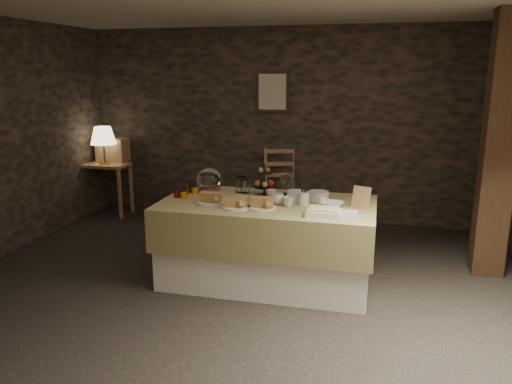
% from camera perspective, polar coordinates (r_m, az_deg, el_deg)
% --- Properties ---
extents(ground_plane, '(5.50, 5.00, 0.01)m').
position_cam_1_polar(ground_plane, '(4.84, -2.68, -11.08)').
color(ground_plane, black).
rests_on(ground_plane, ground).
extents(room_shell, '(5.52, 5.02, 2.60)m').
position_cam_1_polar(room_shell, '(4.42, -2.91, 7.64)').
color(room_shell, black).
rests_on(room_shell, ground).
extents(buffet_table, '(2.04, 1.08, 0.81)m').
position_cam_1_polar(buffet_table, '(4.86, 1.27, -5.06)').
color(buffet_table, silver).
rests_on(buffet_table, ground_plane).
extents(console_table, '(0.69, 0.40, 0.74)m').
position_cam_1_polar(console_table, '(7.43, -16.93, 2.16)').
color(console_table, '#956846').
rests_on(console_table, ground_plane).
extents(table_lamp, '(0.35, 0.35, 0.53)m').
position_cam_1_polar(table_lamp, '(7.28, -17.08, 6.14)').
color(table_lamp, '#AD8837').
rests_on(table_lamp, console_table).
extents(wine_rack, '(0.42, 0.26, 0.34)m').
position_cam_1_polar(wine_rack, '(7.50, -16.07, 4.65)').
color(wine_rack, '#956846').
rests_on(wine_rack, console_table).
extents(chair, '(0.58, 0.56, 0.77)m').
position_cam_1_polar(chair, '(6.86, 3.01, 0.31)').
color(chair, '#956846').
rests_on(chair, ground_plane).
extents(timber_column, '(0.30, 0.30, 2.60)m').
position_cam_1_polar(timber_column, '(5.43, 26.00, 4.63)').
color(timber_column, black).
rests_on(timber_column, ground_plane).
extents(framed_picture, '(0.45, 0.04, 0.55)m').
position_cam_1_polar(framed_picture, '(6.82, 1.91, 11.38)').
color(framed_picture, '#302519').
rests_on(framed_picture, room_shell).
extents(plate_stack_a, '(0.19, 0.19, 0.10)m').
position_cam_1_polar(plate_stack_a, '(4.80, 4.62, -0.47)').
color(plate_stack_a, silver).
rests_on(plate_stack_a, buffet_table).
extents(plate_stack_b, '(0.20, 0.20, 0.08)m').
position_cam_1_polar(plate_stack_b, '(4.87, 7.15, -0.43)').
color(plate_stack_b, silver).
rests_on(plate_stack_b, buffet_table).
extents(cutlery_holder, '(0.10, 0.10, 0.12)m').
position_cam_1_polar(cutlery_holder, '(4.67, 5.47, -0.76)').
color(cutlery_holder, silver).
rests_on(cutlery_holder, buffet_table).
extents(cup_a, '(0.17, 0.17, 0.10)m').
position_cam_1_polar(cup_a, '(4.68, 2.41, -0.79)').
color(cup_a, silver).
rests_on(cup_a, buffet_table).
extents(cup_b, '(0.12, 0.12, 0.09)m').
position_cam_1_polar(cup_b, '(4.60, 3.72, -1.12)').
color(cup_b, silver).
rests_on(cup_b, buffet_table).
extents(mug_c, '(0.09, 0.09, 0.09)m').
position_cam_1_polar(mug_c, '(4.86, 1.79, -0.27)').
color(mug_c, silver).
rests_on(mug_c, buffet_table).
extents(mug_d, '(0.08, 0.08, 0.09)m').
position_cam_1_polar(mug_d, '(4.65, 7.50, -1.06)').
color(mug_d, silver).
rests_on(mug_d, buffet_table).
extents(bowl, '(0.26, 0.26, 0.05)m').
position_cam_1_polar(bowl, '(4.64, 8.73, -1.41)').
color(bowl, silver).
rests_on(bowl, buffet_table).
extents(cake_dome, '(0.26, 0.26, 0.26)m').
position_cam_1_polar(cake_dome, '(5.19, -5.34, 1.21)').
color(cake_dome, '#956846').
rests_on(cake_dome, buffet_table).
extents(fruit_stand, '(0.22, 0.22, 0.32)m').
position_cam_1_polar(fruit_stand, '(5.00, 0.99, 1.05)').
color(fruit_stand, black).
rests_on(fruit_stand, buffet_table).
extents(bread_platter_left, '(0.26, 0.26, 0.11)m').
position_cam_1_polar(bread_platter_left, '(4.73, -5.20, -0.81)').
color(bread_platter_left, silver).
rests_on(bread_platter_left, buffet_table).
extents(bread_platter_center, '(0.26, 0.26, 0.11)m').
position_cam_1_polar(bread_platter_center, '(4.56, -2.31, -1.33)').
color(bread_platter_center, silver).
rests_on(bread_platter_center, buffet_table).
extents(bread_platter_right, '(0.26, 0.26, 0.11)m').
position_cam_1_polar(bread_platter_right, '(4.54, 0.68, -1.39)').
color(bread_platter_right, silver).
rests_on(bread_platter_right, buffet_table).
extents(jam_jars, '(0.18, 0.32, 0.07)m').
position_cam_1_polar(jam_jars, '(5.06, -7.96, 0.03)').
color(jam_jars, '#5D1107').
rests_on(jam_jars, buffet_table).
extents(tart_dish, '(0.30, 0.22, 0.07)m').
position_cam_1_polar(tart_dish, '(4.35, 7.75, -2.27)').
color(tart_dish, silver).
rests_on(tart_dish, buffet_table).
extents(square_dish, '(0.14, 0.14, 0.04)m').
position_cam_1_polar(square_dish, '(4.36, 10.65, -2.49)').
color(square_dish, silver).
rests_on(square_dish, buffet_table).
extents(menu_frame, '(0.18, 0.13, 0.22)m').
position_cam_1_polar(menu_frame, '(4.64, 11.91, -0.71)').
color(menu_frame, '#956846').
rests_on(menu_frame, buffet_table).
extents(storage_jar_a, '(0.10, 0.10, 0.16)m').
position_cam_1_polar(storage_jar_a, '(5.14, -1.79, 0.86)').
color(storage_jar_a, white).
rests_on(storage_jar_a, buffet_table).
extents(storage_jar_b, '(0.09, 0.09, 0.14)m').
position_cam_1_polar(storage_jar_b, '(5.10, -1.26, 0.66)').
color(storage_jar_b, white).
rests_on(storage_jar_b, buffet_table).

